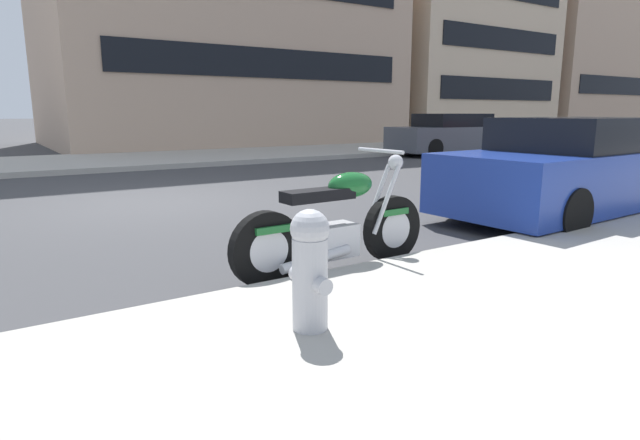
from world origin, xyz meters
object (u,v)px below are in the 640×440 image
(parked_motorcycle, at_px, (336,227))
(parked_car_near_corner, at_px, (578,169))
(car_opposite_curb, at_px, (452,135))
(fire_hydrant, at_px, (310,267))

(parked_motorcycle, xyz_separation_m, parked_car_near_corner, (4.50, 0.42, 0.23))
(car_opposite_curb, relative_size, fire_hydrant, 6.32)
(parked_motorcycle, relative_size, parked_car_near_corner, 0.45)
(parked_motorcycle, bearing_deg, parked_car_near_corner, 3.70)
(parked_car_near_corner, relative_size, car_opposite_curb, 0.97)
(parked_motorcycle, bearing_deg, fire_hydrant, -132.32)
(parked_motorcycle, relative_size, car_opposite_curb, 0.44)
(car_opposite_curb, bearing_deg, parked_motorcycle, 42.58)
(parked_motorcycle, bearing_deg, car_opposite_curb, 37.35)
(car_opposite_curb, bearing_deg, parked_car_near_corner, 55.48)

